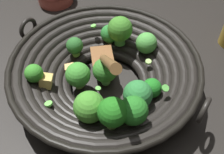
{
  "coord_description": "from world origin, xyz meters",
  "views": [
    {
      "loc": [
        -0.25,
        -0.31,
        0.51
      ],
      "look_at": [
        0.01,
        -0.01,
        0.03
      ],
      "focal_mm": 44.74,
      "sensor_mm": 36.0,
      "label": 1
    }
  ],
  "objects": [
    {
      "name": "ground_plane",
      "position": [
        0.0,
        0.0,
        0.0
      ],
      "size": [
        4.0,
        4.0,
        0.0
      ],
      "primitive_type": "plane",
      "color": "black"
    },
    {
      "name": "wok",
      "position": [
        -0.0,
        -0.0,
        0.06
      ],
      "size": [
        0.41,
        0.44,
        0.23
      ],
      "color": "black",
      "rests_on": "ground"
    }
  ]
}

